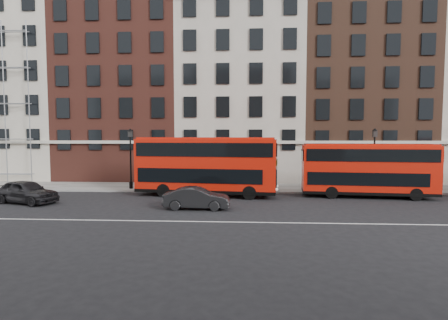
# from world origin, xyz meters

# --- Properties ---
(ground) EXTENTS (120.00, 120.00, 0.00)m
(ground) POSITION_xyz_m (0.00, 0.00, 0.00)
(ground) COLOR black
(ground) RESTS_ON ground
(pavement) EXTENTS (80.00, 5.00, 0.15)m
(pavement) POSITION_xyz_m (0.00, 10.50, 0.07)
(pavement) COLOR gray
(pavement) RESTS_ON ground
(kerb) EXTENTS (80.00, 0.30, 0.16)m
(kerb) POSITION_xyz_m (0.00, 8.00, 0.08)
(kerb) COLOR gray
(kerb) RESTS_ON ground
(road_centre_line) EXTENTS (70.00, 0.12, 0.01)m
(road_centre_line) POSITION_xyz_m (0.00, -2.00, 0.01)
(road_centre_line) COLOR white
(road_centre_line) RESTS_ON ground
(building_terrace) EXTENTS (64.00, 11.95, 22.00)m
(building_terrace) POSITION_xyz_m (-0.31, 17.88, 10.24)
(building_terrace) COLOR beige
(building_terrace) RESTS_ON ground
(bus_b) EXTENTS (11.42, 3.93, 4.70)m
(bus_b) POSITION_xyz_m (-2.60, 6.52, 2.52)
(bus_b) COLOR red
(bus_b) RESTS_ON ground
(bus_c) EXTENTS (10.18, 3.36, 4.20)m
(bus_c) POSITION_xyz_m (10.10, 6.51, 2.25)
(bus_c) COLOR red
(bus_c) RESTS_ON ground
(car_rear) EXTENTS (5.27, 3.38, 1.67)m
(car_rear) POSITION_xyz_m (-15.17, 2.72, 0.84)
(car_rear) COLOR black
(car_rear) RESTS_ON ground
(car_front) EXTENTS (4.36, 1.57, 1.43)m
(car_front) POSITION_xyz_m (-2.65, 1.41, 0.72)
(car_front) COLOR #232326
(car_front) RESTS_ON ground
(lamp_post_left) EXTENTS (0.44, 0.44, 5.33)m
(lamp_post_left) POSITION_xyz_m (-9.54, 9.00, 3.08)
(lamp_post_left) COLOR black
(lamp_post_left) RESTS_ON pavement
(lamp_post_right) EXTENTS (0.44, 0.44, 5.33)m
(lamp_post_right) POSITION_xyz_m (11.41, 8.70, 3.08)
(lamp_post_right) COLOR black
(lamp_post_right) RESTS_ON pavement
(iron_railings) EXTENTS (6.60, 0.06, 1.00)m
(iron_railings) POSITION_xyz_m (0.00, 12.70, 0.65)
(iron_railings) COLOR black
(iron_railings) RESTS_ON pavement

